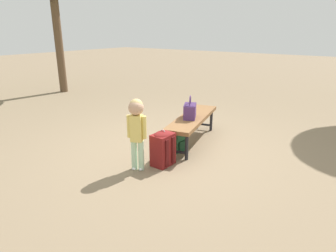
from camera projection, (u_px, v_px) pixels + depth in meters
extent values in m
plane|color=#7F6B51|center=(171.00, 150.00, 4.63)|extent=(40.00, 40.00, 0.00)
cube|color=brown|center=(193.00, 118.00, 4.82)|extent=(1.65, 0.76, 0.06)
cylinder|color=black|center=(187.00, 147.00, 4.22)|extent=(0.05, 0.05, 0.39)
cylinder|color=black|center=(169.00, 144.00, 4.32)|extent=(0.05, 0.05, 0.39)
cylinder|color=black|center=(211.00, 120.00, 5.45)|extent=(0.05, 0.05, 0.39)
cylinder|color=black|center=(197.00, 119.00, 5.55)|extent=(0.05, 0.05, 0.39)
cylinder|color=black|center=(177.00, 152.00, 4.30)|extent=(0.10, 0.28, 0.04)
cylinder|color=black|center=(204.00, 124.00, 5.53)|extent=(0.10, 0.28, 0.04)
cube|color=#4C2D66|center=(190.00, 111.00, 4.68)|extent=(0.37, 0.30, 0.22)
cube|color=#39224C|center=(190.00, 105.00, 4.65)|extent=(0.34, 0.29, 0.02)
torus|color=#4C2D66|center=(190.00, 102.00, 4.63)|extent=(0.18, 0.10, 0.20)
cylinder|color=#B2D8B2|center=(141.00, 156.00, 3.91)|extent=(0.08, 0.08, 0.41)
cylinder|color=#B2D8B2|center=(134.00, 155.00, 3.93)|extent=(0.08, 0.08, 0.41)
ellipsoid|color=white|center=(141.00, 169.00, 3.95)|extent=(0.10, 0.08, 0.04)
ellipsoid|color=white|center=(134.00, 168.00, 3.97)|extent=(0.10, 0.08, 0.04)
cube|color=#E5CC66|center=(137.00, 128.00, 3.80)|extent=(0.18, 0.19, 0.35)
cylinder|color=#E5CC66|center=(144.00, 127.00, 3.77)|extent=(0.06, 0.06, 0.30)
cylinder|color=#E5CC66|center=(129.00, 126.00, 3.82)|extent=(0.06, 0.06, 0.30)
sphere|color=tan|center=(136.00, 108.00, 3.72)|extent=(0.20, 0.20, 0.20)
sphere|color=tan|center=(136.00, 106.00, 3.72)|extent=(0.18, 0.18, 0.18)
cube|color=maroon|center=(163.00, 150.00, 4.05)|extent=(0.31, 0.23, 0.45)
ellipsoid|color=maroon|center=(163.00, 135.00, 3.99)|extent=(0.30, 0.22, 0.10)
cube|color=#4A1010|center=(156.00, 152.00, 4.15)|extent=(0.22, 0.04, 0.20)
cube|color=#4A1010|center=(167.00, 153.00, 3.93)|extent=(0.05, 0.02, 0.38)
cube|color=#4A1010|center=(173.00, 150.00, 4.04)|extent=(0.05, 0.02, 0.38)
torus|color=#B2B2B7|center=(163.00, 132.00, 3.97)|extent=(0.01, 0.07, 0.07)
cube|color=#1E4C2D|center=(177.00, 141.00, 4.54)|extent=(0.23, 0.17, 0.32)
ellipsoid|color=#1E4C2D|center=(178.00, 132.00, 4.49)|extent=(0.22, 0.16, 0.07)
cube|color=#13311D|center=(182.00, 146.00, 4.50)|extent=(0.15, 0.03, 0.14)
cube|color=#13311D|center=(175.00, 139.00, 4.63)|extent=(0.04, 0.02, 0.27)
cube|color=#13311D|center=(171.00, 141.00, 4.56)|extent=(0.04, 0.02, 0.27)
torus|color=black|center=(178.00, 130.00, 4.48)|extent=(0.01, 0.05, 0.05)
cylinder|color=brown|center=(59.00, 41.00, 8.50)|extent=(0.22, 0.22, 2.96)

